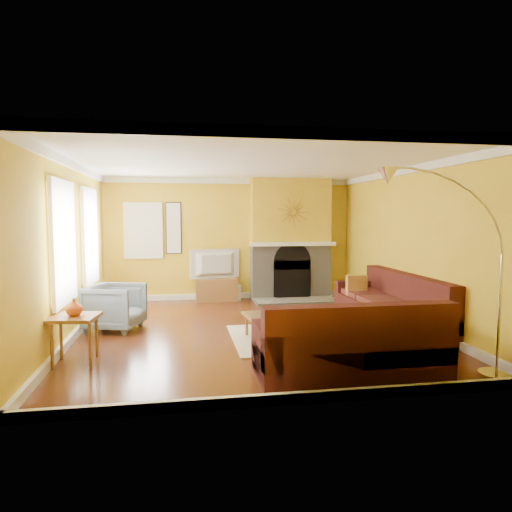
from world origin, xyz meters
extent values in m
cube|color=#602B14|center=(0.00, 0.00, -0.01)|extent=(5.50, 6.00, 0.02)
cube|color=white|center=(0.00, 0.00, 2.71)|extent=(5.50, 6.00, 0.02)
cube|color=gold|center=(0.00, 3.01, 1.35)|extent=(5.50, 0.02, 2.70)
cube|color=gold|center=(0.00, -3.01, 1.35)|extent=(5.50, 0.02, 2.70)
cube|color=gold|center=(-2.76, 0.00, 1.35)|extent=(0.02, 6.00, 2.70)
cube|color=gold|center=(2.76, 0.00, 1.35)|extent=(0.02, 6.00, 2.70)
cube|color=white|center=(-2.72, 1.30, 1.50)|extent=(0.06, 1.22, 1.72)
cube|color=white|center=(-2.72, -0.60, 1.50)|extent=(0.06, 1.22, 1.72)
cube|color=white|center=(-1.90, 2.96, 1.55)|extent=(0.82, 0.06, 1.22)
cube|color=white|center=(-1.25, 2.97, 1.60)|extent=(0.34, 0.04, 1.14)
cube|color=white|center=(1.35, 2.56, 1.25)|extent=(1.92, 0.22, 0.08)
cube|color=gray|center=(1.35, 2.25, 0.03)|extent=(1.80, 0.70, 0.06)
cube|color=beige|center=(0.84, -0.57, 0.01)|extent=(2.40, 1.80, 0.02)
cube|color=olive|center=(-0.33, 2.72, 0.25)|extent=(0.90, 0.40, 0.49)
imported|color=black|center=(-0.33, 2.72, 0.81)|extent=(1.12, 0.39, 0.64)
cube|color=white|center=(0.03, 2.79, 0.17)|extent=(0.34, 0.34, 0.34)
imported|color=slate|center=(-2.18, 0.42, 0.38)|extent=(1.04, 1.02, 0.76)
imported|color=#D8591E|center=(-2.45, -1.27, 0.72)|extent=(0.24, 0.24, 0.22)
imported|color=white|center=(0.19, -0.68, 0.41)|extent=(0.22, 0.28, 0.03)
camera|label=1|loc=(-1.13, -7.23, 1.86)|focal=32.00mm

